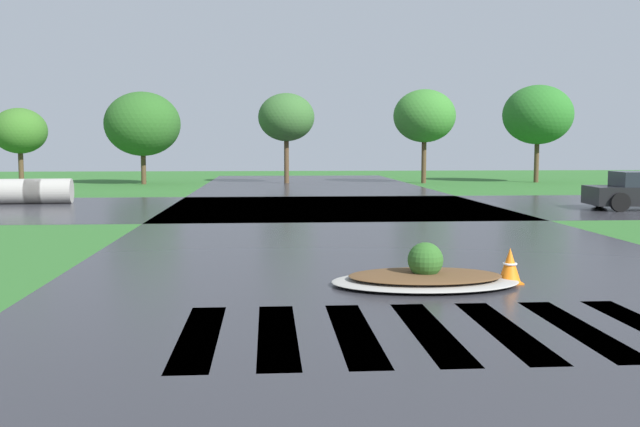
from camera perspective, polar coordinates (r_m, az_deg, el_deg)
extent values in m
cube|color=#2B2B30|center=(12.97, 6.33, -4.31)|extent=(11.74, 80.00, 0.01)
cube|color=#2B2B30|center=(25.72, 1.07, 0.55)|extent=(90.00, 10.57, 0.01)
cube|color=white|center=(8.49, -9.59, -9.57)|extent=(0.45, 2.89, 0.01)
cube|color=white|center=(8.45, -3.42, -9.57)|extent=(0.45, 2.89, 0.01)
cube|color=white|center=(8.51, 2.74, -9.46)|extent=(0.45, 2.89, 0.01)
cube|color=white|center=(8.66, 8.74, -9.25)|extent=(0.45, 2.89, 0.01)
cube|color=white|center=(8.90, 14.46, -8.96)|extent=(0.45, 2.89, 0.01)
cube|color=white|center=(9.22, 19.83, -8.60)|extent=(0.45, 2.89, 0.01)
ellipsoid|color=#9E9B93|center=(11.43, 8.37, -5.37)|extent=(2.97, 1.83, 0.12)
ellipsoid|color=brown|center=(11.41, 8.38, -4.93)|extent=(2.43, 1.50, 0.10)
sphere|color=#2D6023|center=(11.37, 8.39, -3.69)|extent=(0.56, 0.56, 0.56)
cylinder|color=black|center=(27.41, 21.39, 1.14)|extent=(0.66, 0.27, 0.64)
cylinder|color=black|center=(25.74, 22.79, 0.83)|extent=(0.66, 0.27, 0.64)
cylinder|color=#9E9B93|center=(29.32, -22.83, 1.64)|extent=(1.74, 1.07, 0.95)
cylinder|color=#9E9B93|center=(29.07, -20.79, 1.68)|extent=(1.74, 1.07, 0.95)
cone|color=orange|center=(11.80, 14.89, -4.03)|extent=(0.37, 0.37, 0.57)
torus|color=white|center=(11.80, 14.89, -3.89)|extent=(0.23, 0.23, 0.04)
cube|color=orange|center=(11.85, 14.86, -5.33)|extent=(0.36, 0.36, 0.03)
cylinder|color=#4C3823|center=(43.95, -22.72, 3.43)|extent=(0.28, 0.28, 1.98)
ellipsoid|color=#366923|center=(43.94, -22.82, 6.10)|extent=(3.01, 3.01, 2.56)
cylinder|color=#4C3823|center=(42.11, -13.88, 3.60)|extent=(0.28, 0.28, 1.93)
ellipsoid|color=#295C20|center=(42.11, -13.96, 6.94)|extent=(4.27, 4.27, 3.63)
cylinder|color=#4C3823|center=(42.07, -2.69, 4.27)|extent=(0.28, 0.28, 2.70)
ellipsoid|color=#34622C|center=(42.09, -2.70, 7.67)|extent=(3.28, 3.28, 2.79)
cylinder|color=#4C3823|center=(42.42, 8.28, 4.20)|extent=(0.28, 0.28, 2.66)
ellipsoid|color=#35762B|center=(42.45, 8.32, 7.70)|extent=(3.62, 3.62, 3.08)
cylinder|color=#4C3823|center=(44.88, 16.87, 4.04)|extent=(0.28, 0.28, 2.59)
ellipsoid|color=#286A24|center=(44.91, 16.96, 7.54)|extent=(4.14, 4.14, 3.52)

